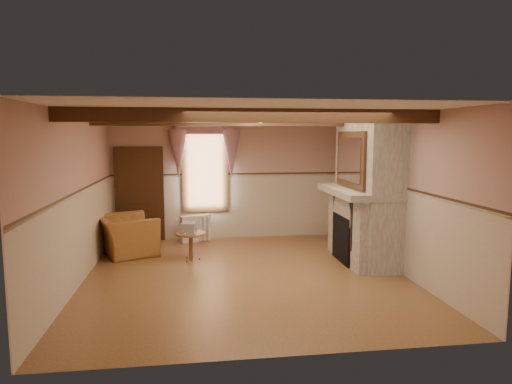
{
  "coord_description": "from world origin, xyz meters",
  "views": [
    {
      "loc": [
        -0.89,
        -7.67,
        2.43
      ],
      "look_at": [
        0.29,
        0.8,
        1.36
      ],
      "focal_mm": 32.0,
      "sensor_mm": 36.0,
      "label": 1
    }
  ],
  "objects": [
    {
      "name": "wainscot",
      "position": [
        0.0,
        0.0,
        0.75
      ],
      "size": [
        5.5,
        6.0,
        1.5
      ],
      "primitive_type": null,
      "color": "#C1B69B",
      "rests_on": "floor"
    },
    {
      "name": "side_table",
      "position": [
        -0.94,
        1.08,
        0.28
      ],
      "size": [
        0.62,
        0.62,
        0.55
      ],
      "primitive_type": "cylinder",
      "rotation": [
        0.0,
        0.0,
        -0.08
      ],
      "color": "brown",
      "rests_on": "floor"
    },
    {
      "name": "firebox",
      "position": [
        2.0,
        0.6,
        0.45
      ],
      "size": [
        0.2,
        0.95,
        0.9
      ],
      "primitive_type": "cube",
      "color": "black",
      "rests_on": "floor"
    },
    {
      "name": "ceiling",
      "position": [
        0.0,
        0.0,
        2.8
      ],
      "size": [
        5.5,
        6.0,
        0.01
      ],
      "primitive_type": "cube",
      "color": "silver",
      "rests_on": "wall_back"
    },
    {
      "name": "oil_lamp",
      "position": [
        2.24,
        0.95,
        1.56
      ],
      "size": [
        0.11,
        0.11,
        0.28
      ],
      "primitive_type": "cylinder",
      "color": "gold",
      "rests_on": "mantel"
    },
    {
      "name": "door",
      "position": [
        -2.1,
        2.94,
        1.05
      ],
      "size": [
        1.1,
        0.1,
        2.1
      ],
      "primitive_type": "cube",
      "color": "black",
      "rests_on": "floor"
    },
    {
      "name": "bowl",
      "position": [
        2.24,
        0.68,
        1.46
      ],
      "size": [
        0.33,
        0.33,
        0.08
      ],
      "primitive_type": "imported",
      "color": "brown",
      "rests_on": "mantel"
    },
    {
      "name": "book_stack",
      "position": [
        -0.98,
        1.09,
        0.65
      ],
      "size": [
        0.31,
        0.36,
        0.2
      ],
      "primitive_type": "cube",
      "rotation": [
        0.0,
        0.0,
        -0.18
      ],
      "color": "#B7AD8C",
      "rests_on": "side_table"
    },
    {
      "name": "radiator",
      "position": [
        -0.84,
        2.7,
        0.3
      ],
      "size": [
        0.72,
        0.43,
        0.6
      ],
      "primitive_type": "cube",
      "rotation": [
        0.0,
        0.0,
        0.38
      ],
      "color": "silver",
      "rests_on": "floor"
    },
    {
      "name": "armchair",
      "position": [
        -2.25,
        1.74,
        0.39
      ],
      "size": [
        1.44,
        1.53,
        0.79
      ],
      "primitive_type": "imported",
      "rotation": [
        0.0,
        0.0,
        1.97
      ],
      "color": "#9E662D",
      "rests_on": "floor"
    },
    {
      "name": "jar_yellow",
      "position": [
        2.24,
        0.19,
        1.48
      ],
      "size": [
        0.06,
        0.06,
        0.12
      ],
      "primitive_type": "cylinder",
      "color": "yellow",
      "rests_on": "mantel"
    },
    {
      "name": "ceiling_beam_back",
      "position": [
        0.0,
        1.2,
        2.7
      ],
      "size": [
        5.5,
        0.18,
        0.2
      ],
      "primitive_type": "cube",
      "color": "black",
      "rests_on": "ceiling"
    },
    {
      "name": "wall_front",
      "position": [
        0.0,
        -3.0,
        1.4
      ],
      "size": [
        5.5,
        0.02,
        2.8
      ],
      "primitive_type": "cube",
      "color": "tan",
      "rests_on": "floor"
    },
    {
      "name": "overmantel_mirror",
      "position": [
        2.06,
        0.6,
        1.97
      ],
      "size": [
        0.06,
        1.44,
        1.04
      ],
      "primitive_type": "cube",
      "color": "silver",
      "rests_on": "fireplace"
    },
    {
      "name": "mantel",
      "position": [
        2.24,
        0.6,
        1.36
      ],
      "size": [
        1.05,
        2.05,
        0.12
      ],
      "primitive_type": "cube",
      "color": "gray",
      "rests_on": "fireplace"
    },
    {
      "name": "chair_rail",
      "position": [
        0.0,
        0.0,
        1.5
      ],
      "size": [
        5.5,
        6.0,
        0.08
      ],
      "primitive_type": null,
      "color": "black",
      "rests_on": "wainscot"
    },
    {
      "name": "fireplace",
      "position": [
        2.42,
        0.6,
        1.4
      ],
      "size": [
        0.85,
        2.0,
        2.8
      ],
      "primitive_type": "cube",
      "color": "gray",
      "rests_on": "floor"
    },
    {
      "name": "floor",
      "position": [
        0.0,
        0.0,
        0.0
      ],
      "size": [
        5.5,
        6.0,
        0.01
      ],
      "primitive_type": "cube",
      "color": "brown",
      "rests_on": "ground"
    },
    {
      "name": "mantel_clock",
      "position": [
        2.24,
        1.4,
        1.52
      ],
      "size": [
        0.14,
        0.24,
        0.2
      ],
      "primitive_type": "cube",
      "color": "#32210D",
      "rests_on": "mantel"
    },
    {
      "name": "wall_left",
      "position": [
        -2.75,
        0.0,
        1.4
      ],
      "size": [
        0.02,
        6.0,
        2.8
      ],
      "primitive_type": "cube",
      "color": "tan",
      "rests_on": "floor"
    },
    {
      "name": "window",
      "position": [
        -0.6,
        2.97,
        1.65
      ],
      "size": [
        1.06,
        0.08,
        2.02
      ],
      "primitive_type": "cube",
      "color": "white",
      "rests_on": "wall_back"
    },
    {
      "name": "window_drapes",
      "position": [
        -0.6,
        2.88,
        2.25
      ],
      "size": [
        1.3,
        0.14,
        1.4
      ],
      "primitive_type": "cube",
      "color": "gray",
      "rests_on": "wall_back"
    },
    {
      "name": "wall_back",
      "position": [
        0.0,
        3.0,
        1.4
      ],
      "size": [
        5.5,
        0.02,
        2.8
      ],
      "primitive_type": "cube",
      "color": "tan",
      "rests_on": "floor"
    },
    {
      "name": "candle_red",
      "position": [
        2.24,
        0.21,
        1.5
      ],
      "size": [
        0.06,
        0.06,
        0.16
      ],
      "primitive_type": "cylinder",
      "color": "#AC1815",
      "rests_on": "mantel"
    },
    {
      "name": "wall_right",
      "position": [
        2.75,
        0.0,
        1.4
      ],
      "size": [
        0.02,
        6.0,
        2.8
      ],
      "primitive_type": "cube",
      "color": "tan",
      "rests_on": "floor"
    },
    {
      "name": "ceiling_beam_front",
      "position": [
        0.0,
        -1.2,
        2.7
      ],
      "size": [
        5.5,
        0.18,
        0.2
      ],
      "primitive_type": "cube",
      "color": "black",
      "rests_on": "ceiling"
    }
  ]
}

